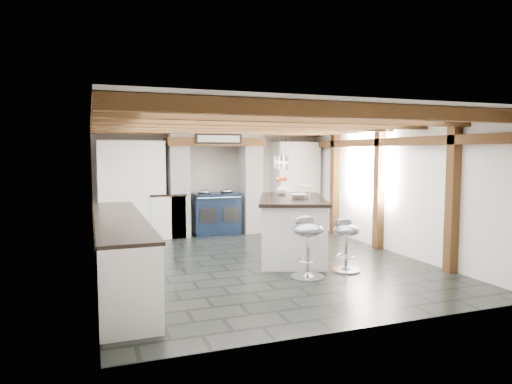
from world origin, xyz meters
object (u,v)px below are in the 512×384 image
object	(u,v)px
kitchen_island	(292,227)
bar_stool_near	(346,239)
range_cooker	(216,213)
bar_stool_far	(308,240)

from	to	relation	value
kitchen_island	bar_stool_near	world-z (taller)	kitchen_island
range_cooker	bar_stool_near	distance (m)	3.82
range_cooker	bar_stool_far	world-z (taller)	range_cooker
kitchen_island	bar_stool_near	xyz separation A→B (m)	(0.36, -1.14, -0.03)
kitchen_island	bar_stool_far	distance (m)	1.33
range_cooker	bar_stool_near	xyz separation A→B (m)	(1.01, -3.68, 0.03)
bar_stool_near	bar_stool_far	bearing A→B (deg)	-153.12
kitchen_island	bar_stool_near	bearing A→B (deg)	-50.23
bar_stool_near	bar_stool_far	xyz separation A→B (m)	(-0.71, -0.14, 0.06)
kitchen_island	bar_stool_near	distance (m)	1.20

